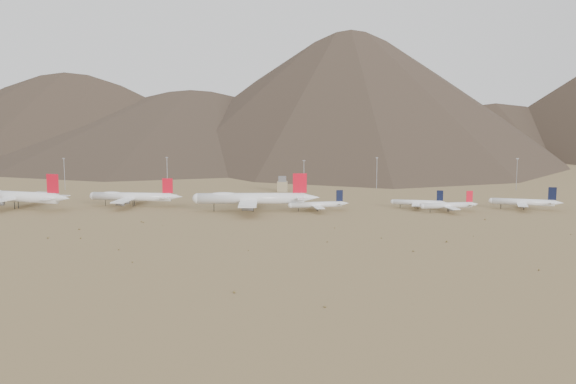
{
  "coord_description": "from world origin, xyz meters",
  "views": [
    {
      "loc": [
        47.09,
        -379.11,
        63.23
      ],
      "look_at": [
        36.72,
        30.0,
        11.17
      ],
      "focal_mm": 40.0,
      "sensor_mm": 36.0,
      "label": 1
    }
  ],
  "objects_px": {
    "widebody_centre": "(132,197)",
    "narrowbody_b": "(419,203)",
    "control_tower": "(282,185)",
    "widebody_west": "(15,196)",
    "widebody_east": "(252,198)",
    "narrowbody_a": "(318,205)"
  },
  "relations": [
    {
      "from": "narrowbody_b",
      "to": "widebody_centre",
      "type": "bearing_deg",
      "value": -170.5
    },
    {
      "from": "narrowbody_b",
      "to": "control_tower",
      "type": "relative_size",
      "value": 3.07
    },
    {
      "from": "widebody_west",
      "to": "narrowbody_a",
      "type": "height_order",
      "value": "widebody_west"
    },
    {
      "from": "widebody_west",
      "to": "narrowbody_b",
      "type": "height_order",
      "value": "widebody_west"
    },
    {
      "from": "narrowbody_b",
      "to": "control_tower",
      "type": "distance_m",
      "value": 125.37
    },
    {
      "from": "widebody_east",
      "to": "narrowbody_b",
      "type": "distance_m",
      "value": 108.46
    },
    {
      "from": "narrowbody_b",
      "to": "widebody_west",
      "type": "bearing_deg",
      "value": -167.27
    },
    {
      "from": "widebody_west",
      "to": "narrowbody_a",
      "type": "bearing_deg",
      "value": 15.72
    },
    {
      "from": "control_tower",
      "to": "narrowbody_a",
      "type": "bearing_deg",
      "value": -75.22
    },
    {
      "from": "control_tower",
      "to": "narrowbody_b",
      "type": "bearing_deg",
      "value": -43.14
    },
    {
      "from": "narrowbody_a",
      "to": "control_tower",
      "type": "relative_size",
      "value": 3.26
    },
    {
      "from": "widebody_centre",
      "to": "narrowbody_b",
      "type": "bearing_deg",
      "value": 3.6
    },
    {
      "from": "widebody_west",
      "to": "widebody_centre",
      "type": "xyz_separation_m",
      "value": [
        73.35,
        12.55,
        -1.58
      ]
    },
    {
      "from": "widebody_west",
      "to": "widebody_centre",
      "type": "relative_size",
      "value": 1.2
    },
    {
      "from": "widebody_centre",
      "to": "widebody_east",
      "type": "xyz_separation_m",
      "value": [
        80.9,
        -18.8,
        1.7
      ]
    },
    {
      "from": "widebody_east",
      "to": "narrowbody_b",
      "type": "relative_size",
      "value": 2.19
    },
    {
      "from": "widebody_west",
      "to": "control_tower",
      "type": "bearing_deg",
      "value": 45.79
    },
    {
      "from": "widebody_east",
      "to": "narrowbody_b",
      "type": "xyz_separation_m",
      "value": [
        107.58,
        13.09,
        -4.26
      ]
    },
    {
      "from": "widebody_west",
      "to": "control_tower",
      "type": "xyz_separation_m",
      "value": [
        170.36,
        92.57,
        -2.81
      ]
    },
    {
      "from": "widebody_centre",
      "to": "narrowbody_b",
      "type": "distance_m",
      "value": 188.58
    },
    {
      "from": "widebody_west",
      "to": "widebody_east",
      "type": "height_order",
      "value": "widebody_east"
    },
    {
      "from": "widebody_west",
      "to": "narrowbody_b",
      "type": "xyz_separation_m",
      "value": [
        261.83,
        6.84,
        -4.13
      ]
    }
  ]
}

